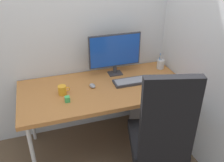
{
  "coord_description": "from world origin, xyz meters",
  "views": [
    {
      "loc": [
        -0.58,
        -2.06,
        1.98
      ],
      "look_at": [
        0.06,
        -0.08,
        0.84
      ],
      "focal_mm": 39.56,
      "sensor_mm": 36.0,
      "label": 1
    }
  ],
  "objects_px": {
    "office_chair": "(160,136)",
    "pen_holder": "(160,64)",
    "coffee_mug": "(62,90)",
    "desk_clamp_accessory": "(67,99)",
    "monitor": "(115,52)",
    "notebook": "(176,88)",
    "filing_cabinet": "(154,114)",
    "keyboard": "(132,81)",
    "mouse": "(92,86)"
  },
  "relations": [
    {
      "from": "coffee_mug",
      "to": "notebook",
      "type": "bearing_deg",
      "value": -12.51
    },
    {
      "from": "office_chair",
      "to": "monitor",
      "type": "height_order",
      "value": "office_chair"
    },
    {
      "from": "office_chair",
      "to": "mouse",
      "type": "relative_size",
      "value": 15.38
    },
    {
      "from": "office_chair",
      "to": "filing_cabinet",
      "type": "relative_size",
      "value": 2.21
    },
    {
      "from": "monitor",
      "to": "keyboard",
      "type": "xyz_separation_m",
      "value": [
        0.1,
        -0.25,
        -0.25
      ]
    },
    {
      "from": "keyboard",
      "to": "mouse",
      "type": "bearing_deg",
      "value": 176.04
    },
    {
      "from": "pen_holder",
      "to": "coffee_mug",
      "type": "bearing_deg",
      "value": -168.97
    },
    {
      "from": "notebook",
      "to": "desk_clamp_accessory",
      "type": "bearing_deg",
      "value": 178.89
    },
    {
      "from": "keyboard",
      "to": "notebook",
      "type": "bearing_deg",
      "value": -34.52
    },
    {
      "from": "notebook",
      "to": "mouse",
      "type": "bearing_deg",
      "value": 164.2
    },
    {
      "from": "desk_clamp_accessory",
      "to": "notebook",
      "type": "bearing_deg",
      "value": -5.22
    },
    {
      "from": "office_chair",
      "to": "desk_clamp_accessory",
      "type": "bearing_deg",
      "value": 138.97
    },
    {
      "from": "keyboard",
      "to": "desk_clamp_accessory",
      "type": "bearing_deg",
      "value": -167.16
    },
    {
      "from": "coffee_mug",
      "to": "filing_cabinet",
      "type": "bearing_deg",
      "value": -0.24
    },
    {
      "from": "coffee_mug",
      "to": "desk_clamp_accessory",
      "type": "height_order",
      "value": "coffee_mug"
    },
    {
      "from": "keyboard",
      "to": "notebook",
      "type": "height_order",
      "value": "keyboard"
    },
    {
      "from": "pen_holder",
      "to": "notebook",
      "type": "relative_size",
      "value": 0.91
    },
    {
      "from": "keyboard",
      "to": "desk_clamp_accessory",
      "type": "xyz_separation_m",
      "value": [
        -0.69,
        -0.16,
        0.01
      ]
    },
    {
      "from": "coffee_mug",
      "to": "desk_clamp_accessory",
      "type": "relative_size",
      "value": 2.1
    },
    {
      "from": "pen_holder",
      "to": "notebook",
      "type": "distance_m",
      "value": 0.47
    },
    {
      "from": "monitor",
      "to": "desk_clamp_accessory",
      "type": "relative_size",
      "value": 10.48
    },
    {
      "from": "coffee_mug",
      "to": "desk_clamp_accessory",
      "type": "distance_m",
      "value": 0.15
    },
    {
      "from": "filing_cabinet",
      "to": "monitor",
      "type": "relative_size",
      "value": 1.0
    },
    {
      "from": "filing_cabinet",
      "to": "pen_holder",
      "type": "xyz_separation_m",
      "value": [
        0.15,
        0.23,
        0.51
      ]
    },
    {
      "from": "mouse",
      "to": "desk_clamp_accessory",
      "type": "relative_size",
      "value": 1.51
    },
    {
      "from": "monitor",
      "to": "desk_clamp_accessory",
      "type": "distance_m",
      "value": 0.75
    },
    {
      "from": "office_chair",
      "to": "monitor",
      "type": "xyz_separation_m",
      "value": [
        -0.07,
        0.97,
        0.36
      ]
    },
    {
      "from": "monitor",
      "to": "pen_holder",
      "type": "bearing_deg",
      "value": -3.8
    },
    {
      "from": "mouse",
      "to": "pen_holder",
      "type": "xyz_separation_m",
      "value": [
        0.85,
        0.18,
        0.04
      ]
    },
    {
      "from": "keyboard",
      "to": "notebook",
      "type": "xyz_separation_m",
      "value": [
        0.37,
        -0.25,
        -0.0
      ]
    },
    {
      "from": "notebook",
      "to": "pen_holder",
      "type": "bearing_deg",
      "value": 85.82
    },
    {
      "from": "desk_clamp_accessory",
      "to": "keyboard",
      "type": "bearing_deg",
      "value": 12.84
    },
    {
      "from": "office_chair",
      "to": "pen_holder",
      "type": "bearing_deg",
      "value": 63.09
    },
    {
      "from": "keyboard",
      "to": "desk_clamp_accessory",
      "type": "relative_size",
      "value": 7.07
    },
    {
      "from": "notebook",
      "to": "desk_clamp_accessory",
      "type": "height_order",
      "value": "desk_clamp_accessory"
    },
    {
      "from": "mouse",
      "to": "notebook",
      "type": "bearing_deg",
      "value": -28.67
    },
    {
      "from": "filing_cabinet",
      "to": "desk_clamp_accessory",
      "type": "distance_m",
      "value": 1.1
    },
    {
      "from": "pen_holder",
      "to": "coffee_mug",
      "type": "relative_size",
      "value": 1.6
    },
    {
      "from": "mouse",
      "to": "desk_clamp_accessory",
      "type": "xyz_separation_m",
      "value": [
        -0.28,
        -0.19,
        0.01
      ]
    },
    {
      "from": "monitor",
      "to": "coffee_mug",
      "type": "relative_size",
      "value": 4.99
    },
    {
      "from": "desk_clamp_accessory",
      "to": "pen_holder",
      "type": "bearing_deg",
      "value": 18.04
    },
    {
      "from": "mouse",
      "to": "coffee_mug",
      "type": "relative_size",
      "value": 0.72
    },
    {
      "from": "notebook",
      "to": "coffee_mug",
      "type": "height_order",
      "value": "coffee_mug"
    },
    {
      "from": "monitor",
      "to": "mouse",
      "type": "relative_size",
      "value": 6.96
    },
    {
      "from": "pen_holder",
      "to": "desk_clamp_accessory",
      "type": "height_order",
      "value": "pen_holder"
    },
    {
      "from": "office_chair",
      "to": "monitor",
      "type": "distance_m",
      "value": 1.04
    },
    {
      "from": "office_chair",
      "to": "mouse",
      "type": "xyz_separation_m",
      "value": [
        -0.37,
        0.75,
        0.12
      ]
    },
    {
      "from": "office_chair",
      "to": "keyboard",
      "type": "height_order",
      "value": "office_chair"
    },
    {
      "from": "monitor",
      "to": "filing_cabinet",
      "type": "bearing_deg",
      "value": -33.86
    },
    {
      "from": "office_chair",
      "to": "keyboard",
      "type": "distance_m",
      "value": 0.74
    }
  ]
}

